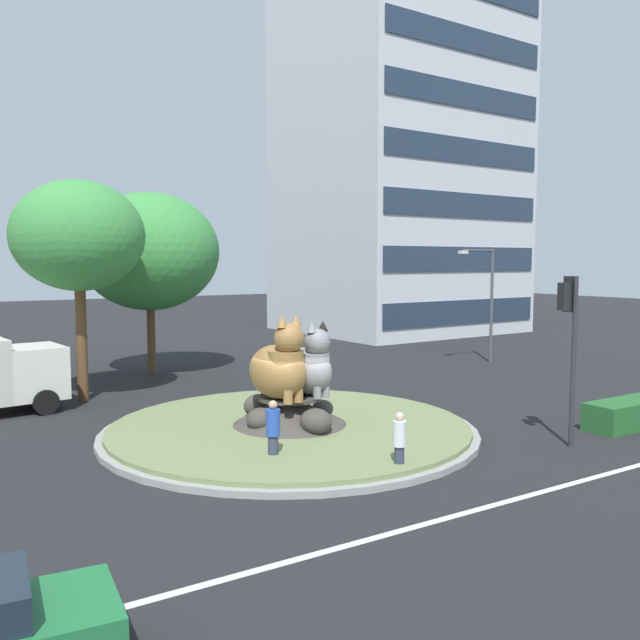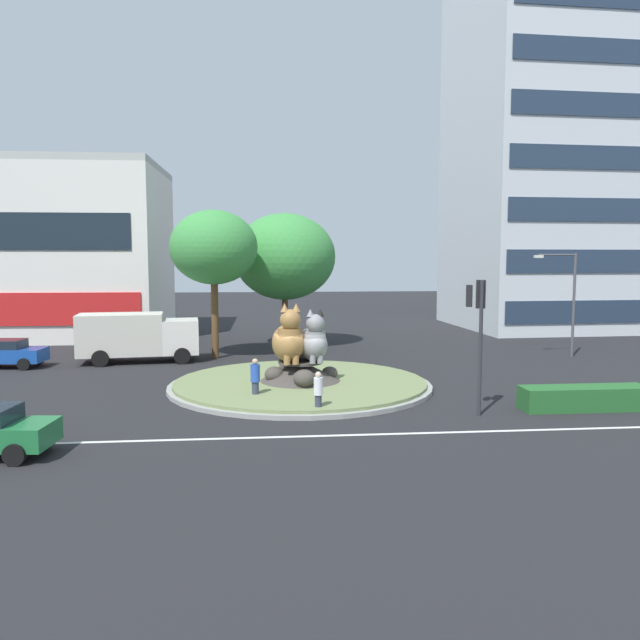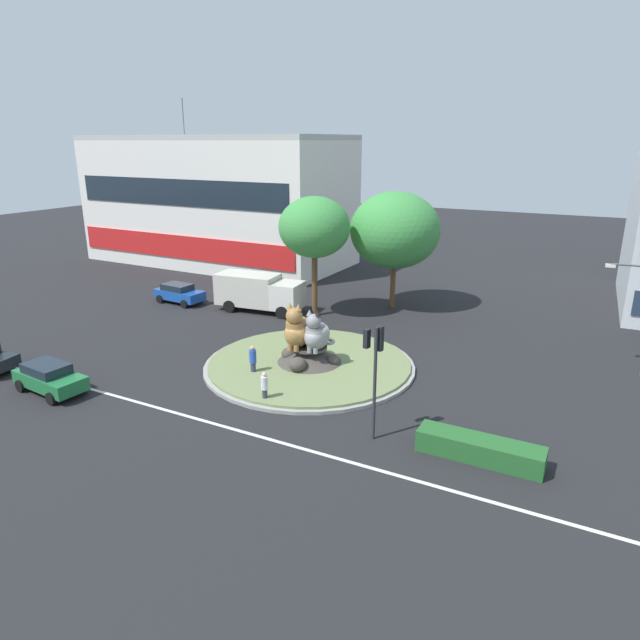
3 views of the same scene
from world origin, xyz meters
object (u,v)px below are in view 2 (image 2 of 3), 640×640
Objects in this scene: traffic_light_mast at (478,317)px; broadleaf_tree_behind_island at (214,248)px; streetlight_arm at (568,295)px; hatchback_near_shophouse at (5,353)px; delivery_box_truck at (137,335)px; pedestrian_white_shirt at (318,392)px; pedestrian_blue_shirt at (255,379)px; second_tree_near_tower at (285,257)px; cat_statue_grey at (313,342)px; cat_statue_tabby at (289,340)px; office_tower at (557,148)px.

broadleaf_tree_behind_island reaches higher than traffic_light_mast.
streetlight_arm reaches higher than hatchback_near_shophouse.
traffic_light_mast is 16.23m from streetlight_arm.
pedestrian_white_shirt is at bearing -61.60° from delivery_box_truck.
delivery_box_truck reaches higher than pedestrian_blue_shirt.
pedestrian_white_shirt reaches higher than hatchback_near_shophouse.
traffic_light_mast is 20.08m from second_tree_near_tower.
hatchback_near_shophouse is (-10.97, -2.05, -5.61)m from broadleaf_tree_behind_island.
pedestrian_white_shirt is (0.46, -18.38, -5.04)m from second_tree_near_tower.
pedestrian_white_shirt is 0.92× the size of pedestrian_blue_shirt.
streetlight_arm is at bearing 5.14° from hatchback_near_shophouse.
broadleaf_tree_behind_island reaches higher than delivery_box_truck.
pedestrian_blue_shirt is at bearing -27.30° from pedestrian_white_shirt.
pedestrian_blue_shirt is at bearing -55.82° from cat_statue_grey.
cat_statue_tabby is 0.40× the size of delivery_box_truck.
hatchback_near_shophouse is (-14.83, 6.98, -1.40)m from cat_statue_tabby.
broadleaf_tree_behind_island is at bearing 138.64° from pedestrian_blue_shirt.
pedestrian_blue_shirt is at bearing -96.74° from second_tree_near_tower.
delivery_box_truck is at bearing 159.29° from pedestrian_blue_shirt.
cat_statue_tabby is 1.10× the size of cat_statue_grey.
traffic_light_mast reaches higher than hatchback_near_shophouse.
cat_statue_grey is 3.73m from pedestrian_blue_shirt.
cat_statue_tabby is 14.11m from second_tree_near_tower.
pedestrian_blue_shirt is at bearing -64.05° from delivery_box_truck.
cat_statue_grey is 7.99m from traffic_light_mast.
second_tree_near_tower reaches higher than hatchback_near_shophouse.
second_tree_near_tower is 1.29× the size of delivery_box_truck.
pedestrian_blue_shirt is at bearing -30.67° from hatchback_near_shophouse.
office_tower is (16.74, 28.85, 11.22)m from traffic_light_mast.
pedestrian_white_shirt is at bearing -130.88° from office_tower.
second_tree_near_tower is at bearing -69.73° from pedestrian_white_shirt.
cat_statue_tabby is 8.70m from traffic_light_mast.
streetlight_arm is (-6.76, -16.06, -11.23)m from office_tower.
office_tower is at bearing 27.60° from hatchback_near_shophouse.
second_tree_near_tower is at bearing -24.54° from streetlight_arm.
traffic_light_mast is 0.58× the size of second_tree_near_tower.
traffic_light_mast is 0.59× the size of broadleaf_tree_behind_island.
streetlight_arm is at bearing -115.08° from office_tower.
cat_statue_grey reaches higher than pedestrian_white_shirt.
streetlight_arm is (16.71, 7.48, 1.48)m from cat_statue_tabby.
cat_statue_tabby reaches higher than cat_statue_grey.
pedestrian_blue_shirt reaches higher than pedestrian_white_shirt.
office_tower reaches higher than broadleaf_tree_behind_island.
cat_statue_tabby is at bearing -137.16° from office_tower.
pedestrian_white_shirt is at bearing 33.73° from streetlight_arm.
cat_statue_tabby is 11.52m from delivery_box_truck.
office_tower is 38.56m from pedestrian_blue_shirt.
cat_statue_grey is at bearing -135.95° from office_tower.
cat_statue_tabby is 1.66× the size of pedestrian_white_shirt.
traffic_light_mast is 24.98m from hatchback_near_shophouse.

